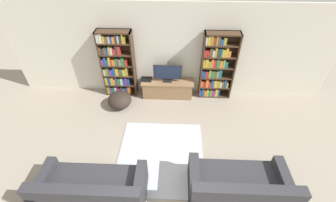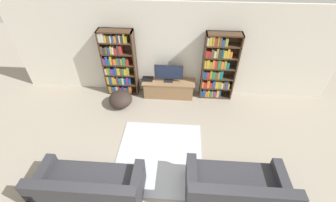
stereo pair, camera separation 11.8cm
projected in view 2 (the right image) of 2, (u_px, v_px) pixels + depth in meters
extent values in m
cube|color=silver|center=(173.00, 51.00, 6.04)|extent=(8.80, 0.06, 2.60)
cube|color=#422D1E|center=(104.00, 63.00, 6.20)|extent=(0.04, 0.30, 1.93)
cube|color=#422D1E|center=(135.00, 65.00, 6.16)|extent=(0.04, 0.30, 1.93)
cube|color=#422D1E|center=(121.00, 61.00, 6.28)|extent=(0.91, 0.04, 1.93)
cube|color=#422D1E|center=(114.00, 31.00, 5.57)|extent=(0.91, 0.30, 0.04)
cube|color=#422D1E|center=(124.00, 91.00, 6.80)|extent=(0.87, 0.30, 0.04)
cube|color=#9E9333|center=(111.00, 87.00, 6.72)|extent=(0.08, 0.24, 0.23)
cube|color=#7F338C|center=(113.00, 88.00, 6.72)|extent=(0.04, 0.24, 0.20)
cube|color=#196B75|center=(115.00, 88.00, 6.72)|extent=(0.07, 0.24, 0.20)
cube|color=silver|center=(118.00, 88.00, 6.71)|extent=(0.07, 0.24, 0.21)
cube|color=#B72D28|center=(120.00, 88.00, 6.70)|extent=(0.04, 0.24, 0.24)
cube|color=#7F338C|center=(122.00, 89.00, 6.72)|extent=(0.07, 0.24, 0.18)
cube|color=#234C99|center=(124.00, 88.00, 6.70)|extent=(0.05, 0.24, 0.23)
cube|color=orange|center=(126.00, 89.00, 6.71)|extent=(0.04, 0.24, 0.17)
cube|color=#234C99|center=(128.00, 89.00, 6.70)|extent=(0.08, 0.24, 0.20)
cube|color=orange|center=(131.00, 88.00, 6.68)|extent=(0.08, 0.24, 0.25)
cube|color=#422D1E|center=(123.00, 82.00, 6.59)|extent=(0.87, 0.30, 0.04)
cube|color=gold|center=(109.00, 78.00, 6.50)|extent=(0.06, 0.24, 0.25)
cube|color=#234C99|center=(111.00, 78.00, 6.50)|extent=(0.07, 0.24, 0.25)
cube|color=gold|center=(114.00, 79.00, 6.50)|extent=(0.08, 0.24, 0.23)
cube|color=gold|center=(117.00, 80.00, 6.52)|extent=(0.04, 0.24, 0.18)
cube|color=#7F338C|center=(118.00, 79.00, 6.49)|extent=(0.05, 0.24, 0.24)
cube|color=#2D7F47|center=(121.00, 79.00, 6.50)|extent=(0.08, 0.24, 0.20)
cube|color=silver|center=(124.00, 79.00, 6.50)|extent=(0.07, 0.24, 0.20)
cube|color=#234C99|center=(126.00, 80.00, 6.49)|extent=(0.06, 0.24, 0.20)
cube|color=#7F338C|center=(128.00, 79.00, 6.47)|extent=(0.05, 0.24, 0.25)
cube|color=#234C99|center=(130.00, 80.00, 6.48)|extent=(0.05, 0.24, 0.21)
cube|color=#422D1E|center=(121.00, 73.00, 6.38)|extent=(0.87, 0.30, 0.04)
cube|color=silver|center=(107.00, 70.00, 6.32)|extent=(0.04, 0.24, 0.17)
cube|color=#9E9333|center=(109.00, 70.00, 6.31)|extent=(0.06, 0.24, 0.19)
cube|color=#2D7F47|center=(110.00, 69.00, 6.30)|extent=(0.04, 0.24, 0.22)
cube|color=#7F338C|center=(113.00, 70.00, 6.31)|extent=(0.07, 0.24, 0.16)
cube|color=#234C99|center=(115.00, 70.00, 6.30)|extent=(0.04, 0.24, 0.19)
cube|color=#234C99|center=(116.00, 69.00, 6.28)|extent=(0.05, 0.24, 0.26)
cube|color=gold|center=(119.00, 70.00, 6.29)|extent=(0.08, 0.24, 0.21)
cube|color=brown|center=(122.00, 70.00, 6.29)|extent=(0.05, 0.24, 0.19)
cube|color=#2D7F47|center=(124.00, 70.00, 6.29)|extent=(0.05, 0.24, 0.19)
cube|color=gold|center=(126.00, 70.00, 6.28)|extent=(0.08, 0.24, 0.19)
cube|color=#9E9333|center=(128.00, 69.00, 6.26)|extent=(0.06, 0.24, 0.26)
cube|color=#422D1E|center=(120.00, 63.00, 6.17)|extent=(0.87, 0.30, 0.04)
cube|color=#7F338C|center=(105.00, 60.00, 6.11)|extent=(0.07, 0.24, 0.16)
cube|color=#234C99|center=(107.00, 59.00, 6.08)|extent=(0.06, 0.24, 0.24)
cube|color=#196B75|center=(110.00, 60.00, 6.10)|extent=(0.04, 0.24, 0.17)
cube|color=gold|center=(112.00, 59.00, 6.08)|extent=(0.05, 0.24, 0.25)
cube|color=#B72D28|center=(113.00, 60.00, 6.10)|extent=(0.04, 0.24, 0.17)
cube|color=orange|center=(116.00, 60.00, 6.10)|extent=(0.08, 0.24, 0.16)
cube|color=#2D7F47|center=(118.00, 60.00, 6.08)|extent=(0.06, 0.24, 0.20)
cube|color=#7F338C|center=(121.00, 60.00, 6.08)|extent=(0.04, 0.24, 0.19)
cube|color=#9E9333|center=(122.00, 60.00, 6.08)|extent=(0.05, 0.24, 0.18)
cube|color=#2D7F47|center=(125.00, 60.00, 6.06)|extent=(0.08, 0.24, 0.22)
cube|color=#B72D28|center=(128.00, 61.00, 6.08)|extent=(0.07, 0.24, 0.17)
cube|color=#422D1E|center=(118.00, 53.00, 5.96)|extent=(0.87, 0.30, 0.04)
cube|color=brown|center=(102.00, 49.00, 5.89)|extent=(0.05, 0.24, 0.20)
cube|color=#333338|center=(105.00, 49.00, 5.90)|extent=(0.06, 0.24, 0.16)
cube|color=brown|center=(107.00, 49.00, 5.89)|extent=(0.06, 0.24, 0.18)
cube|color=#234C99|center=(110.00, 49.00, 5.89)|extent=(0.06, 0.24, 0.18)
cube|color=gold|center=(112.00, 49.00, 5.87)|extent=(0.04, 0.24, 0.22)
cube|color=silver|center=(114.00, 49.00, 5.88)|extent=(0.05, 0.24, 0.19)
cube|color=#B72D28|center=(116.00, 50.00, 5.88)|extent=(0.07, 0.24, 0.17)
cube|color=#333338|center=(119.00, 48.00, 5.85)|extent=(0.05, 0.24, 0.26)
cube|color=#B72D28|center=(121.00, 49.00, 5.85)|extent=(0.07, 0.24, 0.24)
cube|color=#422D1E|center=(116.00, 41.00, 5.75)|extent=(0.87, 0.30, 0.04)
cube|color=silver|center=(100.00, 36.00, 5.67)|extent=(0.06, 0.24, 0.23)
cube|color=silver|center=(103.00, 36.00, 5.66)|extent=(0.07, 0.24, 0.26)
cube|color=gold|center=(106.00, 37.00, 5.68)|extent=(0.05, 0.24, 0.19)
cube|color=brown|center=(109.00, 38.00, 5.68)|extent=(0.08, 0.24, 0.18)
cube|color=silver|center=(111.00, 38.00, 5.68)|extent=(0.04, 0.24, 0.17)
cube|color=#234C99|center=(113.00, 38.00, 5.68)|extent=(0.05, 0.24, 0.17)
cube|color=orange|center=(116.00, 38.00, 5.67)|extent=(0.07, 0.24, 0.17)
cube|color=#333338|center=(118.00, 37.00, 5.65)|extent=(0.06, 0.24, 0.22)
cube|color=silver|center=(120.00, 38.00, 5.66)|extent=(0.04, 0.24, 0.20)
cube|color=#333338|center=(122.00, 38.00, 5.65)|extent=(0.06, 0.24, 0.20)
cube|color=gold|center=(125.00, 37.00, 5.63)|extent=(0.04, 0.24, 0.26)
cube|color=#9E9333|center=(127.00, 38.00, 5.65)|extent=(0.04, 0.24, 0.18)
cube|color=#422D1E|center=(203.00, 67.00, 6.06)|extent=(0.04, 0.30, 1.93)
cube|color=#422D1E|center=(236.00, 68.00, 6.01)|extent=(0.04, 0.30, 1.93)
cube|color=#422D1E|center=(219.00, 65.00, 6.14)|extent=(0.91, 0.04, 1.93)
cube|color=#422D1E|center=(225.00, 34.00, 5.42)|extent=(0.91, 0.30, 0.04)
cube|color=#422D1E|center=(214.00, 95.00, 6.65)|extent=(0.87, 0.30, 0.04)
cube|color=#234C99|center=(201.00, 92.00, 6.58)|extent=(0.05, 0.24, 0.20)
cube|color=#234C99|center=(204.00, 91.00, 6.57)|extent=(0.07, 0.24, 0.24)
cube|color=orange|center=(206.00, 92.00, 6.58)|extent=(0.06, 0.24, 0.19)
cube|color=gold|center=(208.00, 91.00, 6.56)|extent=(0.04, 0.24, 0.24)
cube|color=#2D7F47|center=(210.00, 92.00, 6.57)|extent=(0.05, 0.24, 0.20)
cube|color=#9E9333|center=(212.00, 92.00, 6.56)|extent=(0.04, 0.24, 0.21)
cube|color=#7F338C|center=(214.00, 92.00, 6.56)|extent=(0.08, 0.24, 0.20)
cube|color=gold|center=(217.00, 92.00, 6.55)|extent=(0.07, 0.24, 0.24)
cube|color=#234C99|center=(219.00, 92.00, 6.54)|extent=(0.04, 0.24, 0.24)
cube|color=#422D1E|center=(216.00, 86.00, 6.44)|extent=(0.87, 0.30, 0.04)
cube|color=orange|center=(203.00, 83.00, 6.38)|extent=(0.05, 0.24, 0.19)
cube|color=#B72D28|center=(205.00, 83.00, 6.38)|extent=(0.08, 0.24, 0.17)
cube|color=orange|center=(208.00, 82.00, 6.35)|extent=(0.07, 0.24, 0.24)
cube|color=#B72D28|center=(211.00, 84.00, 6.37)|extent=(0.06, 0.24, 0.17)
cube|color=#234C99|center=(214.00, 83.00, 6.35)|extent=(0.08, 0.24, 0.23)
cube|color=gold|center=(216.00, 83.00, 6.35)|extent=(0.08, 0.24, 0.22)
cube|color=#9E9333|center=(220.00, 83.00, 6.35)|extent=(0.08, 0.24, 0.21)
cube|color=silver|center=(222.00, 84.00, 6.35)|extent=(0.04, 0.24, 0.18)
cube|color=brown|center=(224.00, 83.00, 6.34)|extent=(0.05, 0.24, 0.21)
cube|color=#234C99|center=(226.00, 83.00, 6.33)|extent=(0.06, 0.24, 0.24)
cube|color=gold|center=(228.00, 84.00, 6.35)|extent=(0.04, 0.24, 0.16)
cube|color=#422D1E|center=(218.00, 77.00, 6.23)|extent=(0.87, 0.30, 0.04)
cube|color=#234C99|center=(204.00, 73.00, 6.16)|extent=(0.05, 0.24, 0.20)
cube|color=#234C99|center=(206.00, 73.00, 6.16)|extent=(0.04, 0.24, 0.19)
cube|color=#B72D28|center=(208.00, 73.00, 6.16)|extent=(0.07, 0.24, 0.19)
cube|color=#9E9333|center=(211.00, 73.00, 6.14)|extent=(0.06, 0.24, 0.24)
cube|color=#2D7F47|center=(214.00, 73.00, 6.15)|extent=(0.08, 0.24, 0.21)
cube|color=brown|center=(216.00, 74.00, 6.15)|extent=(0.06, 0.24, 0.19)
cube|color=#9E9333|center=(219.00, 74.00, 6.14)|extent=(0.04, 0.24, 0.21)
cube|color=#196B75|center=(221.00, 73.00, 6.12)|extent=(0.08, 0.24, 0.25)
cube|color=#422D1E|center=(219.00, 67.00, 6.02)|extent=(0.87, 0.30, 0.04)
cube|color=gold|center=(205.00, 62.00, 5.95)|extent=(0.05, 0.24, 0.23)
cube|color=gold|center=(208.00, 62.00, 5.94)|extent=(0.07, 0.24, 0.25)
cube|color=#9E9333|center=(211.00, 63.00, 5.95)|extent=(0.07, 0.24, 0.19)
cube|color=orange|center=(213.00, 62.00, 5.93)|extent=(0.06, 0.24, 0.25)
cube|color=#B72D28|center=(216.00, 63.00, 5.93)|extent=(0.07, 0.24, 0.23)
cube|color=#2D7F47|center=(219.00, 63.00, 5.92)|extent=(0.08, 0.24, 0.25)
cube|color=orange|center=(222.00, 63.00, 5.93)|extent=(0.08, 0.24, 0.21)
cube|color=#9E9333|center=(225.00, 63.00, 5.92)|extent=(0.05, 0.24, 0.24)
cube|color=#196B75|center=(227.00, 64.00, 5.93)|extent=(0.08, 0.24, 0.17)
cube|color=#422D1E|center=(221.00, 56.00, 5.81)|extent=(0.87, 0.30, 0.04)
cube|color=#B72D28|center=(207.00, 53.00, 5.76)|extent=(0.08, 0.24, 0.17)
cube|color=#B72D28|center=(210.00, 53.00, 5.75)|extent=(0.05, 0.24, 0.17)
cube|color=brown|center=(212.00, 52.00, 5.73)|extent=(0.07, 0.24, 0.22)
cube|color=silver|center=(215.00, 53.00, 5.74)|extent=(0.05, 0.24, 0.18)
cube|color=#9E9333|center=(217.00, 51.00, 5.71)|extent=(0.05, 0.24, 0.26)
cube|color=#333338|center=(220.00, 52.00, 5.72)|extent=(0.08, 0.24, 0.23)
cube|color=#196B75|center=(223.00, 52.00, 5.71)|extent=(0.04, 0.24, 0.24)
cube|color=gold|center=(225.00, 53.00, 5.72)|extent=(0.08, 0.24, 0.20)
cube|color=gold|center=(228.00, 52.00, 5.70)|extent=(0.06, 0.24, 0.25)
cube|color=orange|center=(230.00, 53.00, 5.73)|extent=(0.07, 0.24, 0.16)
cube|color=#422D1E|center=(223.00, 45.00, 5.61)|extent=(0.87, 0.30, 0.04)
cube|color=silver|center=(208.00, 40.00, 5.54)|extent=(0.05, 0.24, 0.21)
cube|color=gold|center=(211.00, 40.00, 5.52)|extent=(0.07, 0.24, 0.24)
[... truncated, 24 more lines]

